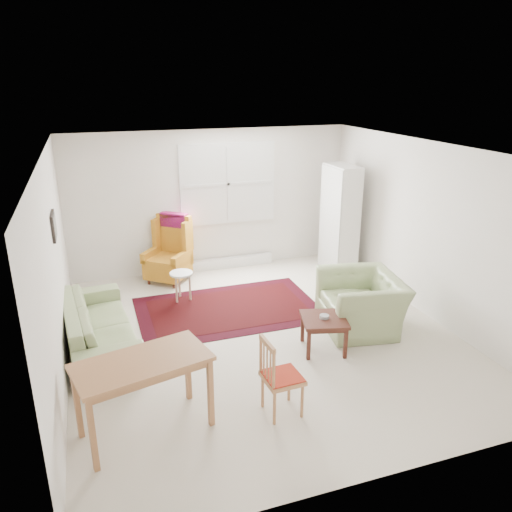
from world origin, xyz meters
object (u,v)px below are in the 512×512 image
object	(u,v)px
coffee_table	(323,334)
stool	(182,286)
armchair	(362,297)
wingback_chair	(167,250)
sofa	(98,316)
desk	(145,396)
cabinet	(340,219)
desk_chair	(282,376)

from	to	relation	value
coffee_table	stool	world-z (taller)	stool
armchair	coffee_table	size ratio (longest dim) A/B	2.09
coffee_table	stool	bearing A→B (deg)	124.61
armchair	stool	size ratio (longest dim) A/B	2.41
wingback_chair	stool	world-z (taller)	wingback_chair
wingback_chair	stool	bearing A→B (deg)	-45.68
sofa	desk	world-z (taller)	sofa
wingback_chair	cabinet	distance (m)	3.06
coffee_table	desk	bearing A→B (deg)	-159.69
sofa	cabinet	bearing A→B (deg)	-76.26
stool	desk	bearing A→B (deg)	-107.26
cabinet	desk_chair	size ratio (longest dim) A/B	2.19
sofa	desk_chair	size ratio (longest dim) A/B	2.39
wingback_chair	desk_chair	world-z (taller)	wingback_chair
armchair	desk_chair	world-z (taller)	armchair
armchair	wingback_chair	xyz separation A→B (m)	(-2.27, 2.54, 0.12)
wingback_chair	sofa	bearing A→B (deg)	-82.86
armchair	desk_chair	xyz separation A→B (m)	(-1.74, -1.42, -0.01)
desk	wingback_chair	bearing A→B (deg)	77.59
desk	desk_chair	distance (m)	1.38
coffee_table	cabinet	size ratio (longest dim) A/B	0.29
cabinet	desk_chair	xyz separation A→B (m)	(-2.46, -3.49, -0.52)
armchair	desk_chair	size ratio (longest dim) A/B	1.32
sofa	cabinet	world-z (taller)	cabinet
cabinet	desk_chair	distance (m)	4.30
armchair	desk_chair	distance (m)	2.25
desk	desk_chair	size ratio (longest dim) A/B	1.44
armchair	cabinet	world-z (taller)	cabinet
armchair	coffee_table	bearing A→B (deg)	-53.15
armchair	coffee_table	world-z (taller)	armchair
armchair	stool	bearing A→B (deg)	-118.00
stool	cabinet	size ratio (longest dim) A/B	0.25
armchair	wingback_chair	size ratio (longest dim) A/B	1.01
sofa	cabinet	distance (m)	4.47
sofa	desk_chair	distance (m)	2.69
armchair	stool	xyz separation A→B (m)	(-2.20, 1.68, -0.21)
wingback_chair	coffee_table	size ratio (longest dim) A/B	2.07
stool	desk_chair	distance (m)	3.14
wingback_chair	cabinet	world-z (taller)	cabinet
armchair	desk	distance (m)	3.36
cabinet	desk	bearing A→B (deg)	-139.77
wingback_chair	coffee_table	world-z (taller)	wingback_chair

